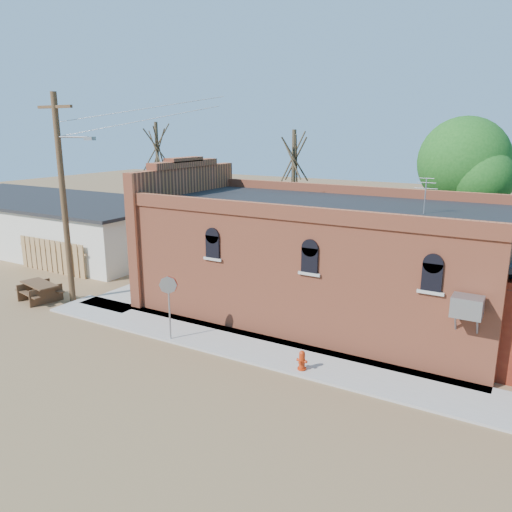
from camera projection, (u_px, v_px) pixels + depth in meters
The scene contains 14 objects.
ground at pixel (206, 350), 17.49m from camera, with size 120.00×120.00×0.00m, color brown.
sidewalk_south at pixel (256, 348), 17.51m from camera, with size 19.00×2.20×0.08m, color #9E9991.
sidewalk_west at pixel (174, 279), 25.57m from camera, with size 2.60×10.00×0.08m, color #9E9991.
brick_bar at pixel (314, 257), 20.72m from camera, with size 16.40×7.97×6.30m.
storage_building at pixel (42, 221), 33.03m from camera, with size 20.40×8.40×3.17m.
wood_fence at pixel (52, 256), 26.67m from camera, with size 5.20×0.10×1.80m, color #986F44, non-canonical shape.
utility_pole at pixel (64, 195), 21.27m from camera, with size 3.12×0.26×9.00m.
tree_bare_near at pixel (294, 157), 28.38m from camera, with size 2.80×2.80×7.65m.
tree_bare_far at pixel (157, 146), 34.46m from camera, with size 2.80×2.80×8.16m.
tree_leafy at pixel (464, 162), 24.44m from camera, with size 4.40×4.40×8.15m.
fire_hydrant at pixel (302, 360), 15.80m from camera, with size 0.37×0.34×0.64m.
stop_sign at pixel (169, 291), 17.79m from camera, with size 0.57×0.39×2.37m.
trash_barrel at pixel (189, 274), 24.98m from camera, with size 0.50×0.50×0.76m, color navy.
picnic_table at pixel (40, 289), 22.39m from camera, with size 2.22×1.85×0.82m.
Camera 1 is at (9.60, -13.09, 7.51)m, focal length 35.00 mm.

